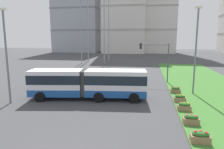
% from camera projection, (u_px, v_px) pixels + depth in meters
% --- Properties ---
extents(articulated_bus, '(12.05, 4.13, 3.00)m').
position_uv_depth(articulated_bus, '(88.00, 83.00, 20.83)').
color(articulated_bus, white).
rests_on(articulated_bus, ground).
extents(car_white_van, '(4.49, 2.22, 1.58)m').
position_uv_depth(car_white_van, '(68.00, 79.00, 27.34)').
color(car_white_van, silver).
rests_on(car_white_van, ground).
extents(flower_planter_1, '(1.10, 0.56, 0.74)m').
position_uv_depth(flower_planter_1, '(200.00, 137.00, 11.92)').
color(flower_planter_1, '#937051').
rests_on(flower_planter_1, grass_median).
extents(flower_planter_2, '(1.10, 0.56, 0.74)m').
position_uv_depth(flower_planter_2, '(191.00, 119.00, 14.53)').
color(flower_planter_2, '#937051').
rests_on(flower_planter_2, grass_median).
extents(flower_planter_3, '(1.10, 0.56, 0.74)m').
position_uv_depth(flower_planter_3, '(184.00, 106.00, 17.33)').
color(flower_planter_3, '#937051').
rests_on(flower_planter_3, grass_median).
extents(flower_planter_4, '(1.10, 0.56, 0.74)m').
position_uv_depth(flower_planter_4, '(180.00, 98.00, 19.78)').
color(flower_planter_4, '#937051').
rests_on(flower_planter_4, grass_median).
extents(flower_planter_5, '(1.10, 0.56, 0.74)m').
position_uv_depth(flower_planter_5, '(175.00, 90.00, 23.04)').
color(flower_planter_5, '#937051').
rests_on(flower_planter_5, grass_median).
extents(traffic_light_far_right, '(4.20, 0.28, 5.52)m').
position_uv_depth(traffic_light_far_right, '(158.00, 55.00, 28.53)').
color(traffic_light_far_right, '#474C51').
rests_on(traffic_light_far_right, ground).
extents(streetlight_left, '(0.70, 0.28, 8.81)m').
position_uv_depth(streetlight_left, '(6.00, 53.00, 18.83)').
color(streetlight_left, slate).
rests_on(streetlight_left, ground).
extents(streetlight_median, '(0.70, 0.28, 9.46)m').
position_uv_depth(streetlight_median, '(196.00, 48.00, 22.01)').
color(streetlight_median, slate).
rests_on(streetlight_median, ground).
extents(apartment_tower_west, '(21.59, 19.66, 39.84)m').
position_uv_depth(apartment_tower_west, '(79.00, 11.00, 100.88)').
color(apartment_tower_west, '#9EA3AD').
rests_on(apartment_tower_west, ground).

